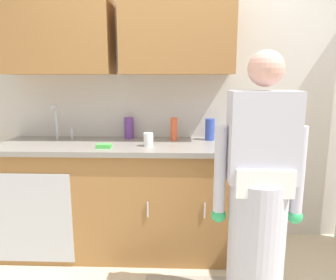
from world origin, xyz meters
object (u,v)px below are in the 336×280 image
sponge (104,146)px  bottle_water_tall (210,129)px  person_at_sink (258,210)px  cup_by_sink (148,140)px  sink (56,144)px  bottle_soap (129,128)px  bottle_cleaner_spray (174,129)px

sponge → bottle_water_tall: bearing=22.5°
person_at_sink → cup_by_sink: person_at_sink is taller
sink → bottle_soap: 0.63m
person_at_sink → bottle_water_tall: (-0.21, 0.92, 0.34)m
sink → sponge: bearing=-22.3°
sponge → bottle_soap: bearing=72.1°
person_at_sink → sponge: 1.22m
bottle_soap → bottle_cleaner_spray: 0.41m
bottle_cleaner_spray → cup_by_sink: (-0.20, -0.25, -0.05)m
sink → bottle_water_tall: sink is taller
person_at_sink → sponge: person_at_sink is taller
sink → bottle_soap: sink is taller
bottle_soap → bottle_water_tall: (0.71, -0.05, -0.00)m
bottle_cleaner_spray → sponge: (-0.53, -0.32, -0.08)m
person_at_sink → cup_by_sink: bearing=137.9°
cup_by_sink → sink: bearing=172.0°
sink → cup_by_sink: sink is taller
bottle_water_tall → sink: bearing=-172.7°
bottle_soap → sink: bearing=-159.4°
bottle_water_tall → sponge: 0.92m
person_at_sink → cup_by_sink: 1.01m
bottle_water_tall → sponge: size_ratio=1.70×
bottle_soap → sponge: bottle_soap is taller
person_at_sink → cup_by_sink: (-0.71, 0.64, 0.30)m
sponge → sink: bearing=157.7°
sink → sponge: sink is taller
bottle_cleaner_spray → person_at_sink: bearing=-59.8°
person_at_sink → bottle_cleaner_spray: (-0.52, 0.89, 0.35)m
sink → person_at_sink: (1.50, -0.76, -0.23)m
sink → bottle_cleaner_spray: 1.00m
sink → person_at_sink: 1.70m
sink → bottle_cleaner_spray: size_ratio=2.54×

